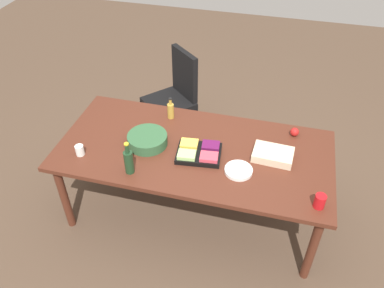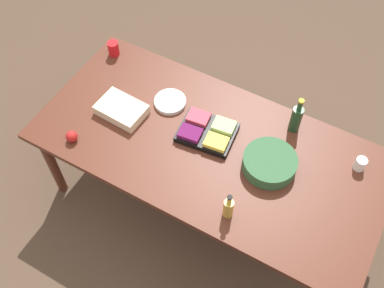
# 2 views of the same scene
# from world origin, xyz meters

# --- Properties ---
(ground_plane) EXTENTS (10.00, 10.00, 0.00)m
(ground_plane) POSITION_xyz_m (0.00, 0.00, 0.00)
(ground_plane) COLOR brown
(conference_table) EXTENTS (2.29, 1.09, 0.77)m
(conference_table) POSITION_xyz_m (0.00, 0.00, 0.70)
(conference_table) COLOR #53271A
(conference_table) RESTS_ON ground
(paper_plate_stack) EXTENTS (0.27, 0.27, 0.03)m
(paper_plate_stack) POSITION_xyz_m (0.41, -0.18, 0.79)
(paper_plate_stack) COLOR white
(paper_plate_stack) RESTS_ON conference_table
(sheet_cake) EXTENTS (0.33, 0.24, 0.07)m
(sheet_cake) POSITION_xyz_m (0.65, 0.05, 0.81)
(sheet_cake) COLOR beige
(sheet_cake) RESTS_ON conference_table
(red_solo_cup) EXTENTS (0.09, 0.09, 0.11)m
(red_solo_cup) POSITION_xyz_m (1.02, -0.39, 0.83)
(red_solo_cup) COLOR red
(red_solo_cup) RESTS_ON conference_table
(apple_red) EXTENTS (0.09, 0.09, 0.08)m
(apple_red) POSITION_xyz_m (0.80, 0.40, 0.81)
(apple_red) COLOR red
(apple_red) RESTS_ON conference_table
(salad_bowl) EXTENTS (0.39, 0.39, 0.09)m
(salad_bowl) POSITION_xyz_m (-0.40, -0.04, 0.82)
(salad_bowl) COLOR #315D38
(salad_bowl) RESTS_ON conference_table
(fruit_platter) EXTENTS (0.39, 0.32, 0.07)m
(fruit_platter) POSITION_xyz_m (0.06, -0.07, 0.81)
(fruit_platter) COLOR black
(fruit_platter) RESTS_ON conference_table
(paper_cup) EXTENTS (0.08, 0.08, 0.09)m
(paper_cup) POSITION_xyz_m (-0.89, -0.31, 0.82)
(paper_cup) COLOR white
(paper_cup) RESTS_ON conference_table
(wine_bottle) EXTENTS (0.09, 0.09, 0.29)m
(wine_bottle) POSITION_xyz_m (-0.42, -0.39, 0.88)
(wine_bottle) COLOR #1D3C22
(wine_bottle) RESTS_ON conference_table
(dressing_bottle) EXTENTS (0.07, 0.07, 0.21)m
(dressing_bottle) POSITION_xyz_m (-0.32, 0.38, 0.85)
(dressing_bottle) COLOR gold
(dressing_bottle) RESTS_ON conference_table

